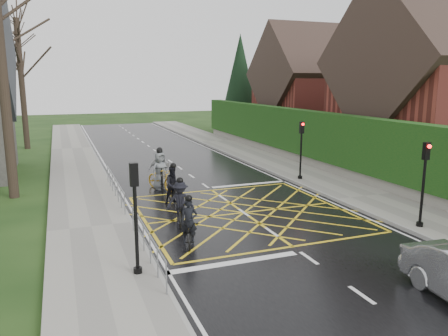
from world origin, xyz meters
TOP-DOWN VIEW (x-y plane):
  - ground at (0.00, 0.00)m, footprint 120.00×120.00m
  - road at (0.00, 0.00)m, footprint 9.00×80.00m
  - sidewalk_right at (6.00, 0.00)m, footprint 3.00×80.00m
  - sidewalk_left at (-6.00, 0.00)m, footprint 3.00×80.00m
  - stone_wall at (7.75, 6.00)m, footprint 0.50×38.00m
  - hedge at (7.75, 6.00)m, footprint 0.90×38.00m
  - house_near at (14.75, 4.00)m, footprint 11.80×9.80m
  - house_far at (14.75, 18.00)m, footprint 9.80×8.80m
  - conifer at (10.75, 26.00)m, footprint 4.60×4.60m
  - tree_far at (-9.30, 22.00)m, footprint 8.40×8.40m
  - railing_south at (-4.65, -3.50)m, footprint 0.05×5.04m
  - railing_north at (-4.65, 4.00)m, footprint 0.05×6.04m
  - traffic_light_ne at (5.10, 4.20)m, footprint 0.24×0.31m
  - traffic_light_se at (5.10, -4.20)m, footprint 0.24×0.31m
  - traffic_light_sw at (-5.10, -4.50)m, footprint 0.24×0.31m
  - cyclist_rear at (-3.06, -2.58)m, footprint 1.06×1.82m
  - cyclist_back at (-2.31, 2.41)m, footprint 0.85×1.84m
  - cyclist_mid at (-2.77, -0.42)m, footprint 1.19×1.94m
  - cyclist_front at (-2.29, 5.18)m, footprint 1.18×2.15m
  - cyclist_lead at (-2.31, 5.04)m, footprint 1.46×2.23m

SIDE VIEW (x-z plane):
  - ground at x=0.00m, z-range 0.00..0.00m
  - road at x=0.00m, z-range 0.00..0.01m
  - sidewalk_right at x=6.00m, z-range 0.00..0.15m
  - sidewalk_left at x=-6.00m, z-range 0.00..0.15m
  - stone_wall at x=7.75m, z-range 0.00..0.70m
  - cyclist_rear at x=-3.06m, z-range -0.29..1.38m
  - cyclist_mid at x=-2.77m, z-range -0.24..1.55m
  - cyclist_back at x=-2.31m, z-range -0.22..1.58m
  - cyclist_lead at x=-2.31m, z-range -0.31..1.74m
  - cyclist_front at x=-2.29m, z-range -0.28..1.83m
  - railing_south at x=-4.65m, z-range 0.27..1.29m
  - railing_north at x=-4.65m, z-range 0.27..1.30m
  - traffic_light_ne at x=5.10m, z-range 0.06..3.27m
  - traffic_light_se at x=5.10m, z-range 0.06..3.27m
  - traffic_light_sw at x=-5.10m, z-range 0.06..3.27m
  - hedge at x=7.75m, z-range 0.70..3.50m
  - house_far at x=14.75m, z-range -0.79..9.51m
  - house_near at x=14.75m, z-range -0.92..10.38m
  - conifer at x=10.75m, z-range -0.01..9.99m
  - tree_far at x=-9.30m, z-range 1.99..12.39m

